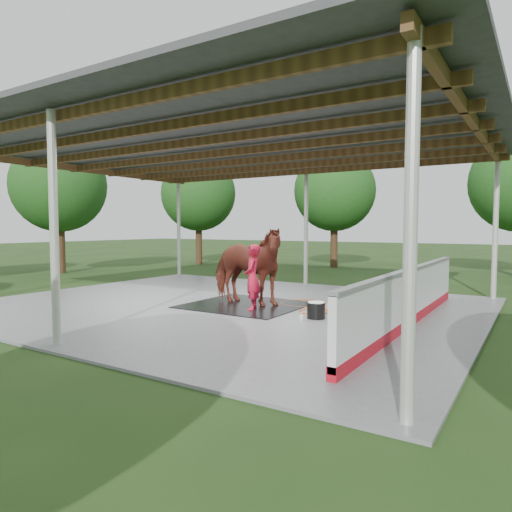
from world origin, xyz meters
The scene contains 12 objects.
ground centered at (0.00, 0.00, 0.00)m, with size 100.00×100.00×0.00m, color #1E3814.
concrete_slab centered at (0.00, 0.00, 0.03)m, with size 12.00×10.00×0.05m, color slate.
pavilion_structure centered at (0.00, 0.00, 3.97)m, with size 12.60×10.60×4.05m.
dasher_board centered at (4.60, 0.00, 0.59)m, with size 0.16×8.00×1.15m.
tree_belt centered at (0.30, 0.90, 3.79)m, with size 28.00×28.00×5.80m.
rubber_mat centered at (0.55, 0.18, 0.06)m, with size 2.79×2.62×0.02m, color black.
horse centered at (0.55, 0.18, 1.03)m, with size 1.04×2.28×1.93m, color maroon.
handler centered at (1.03, -0.28, 0.83)m, with size 0.57×0.37×1.55m, color red.
wash_bucket centered at (2.73, -0.39, 0.23)m, with size 0.39×0.39×0.36m.
soap_bottle_a centered at (3.48, -0.61, 0.22)m, with size 0.13×0.13×0.34m, color silver.
soap_bottle_b centered at (2.55, -0.74, 0.13)m, with size 0.08×0.08×0.17m, color #338CD8.
hose_coil centered at (2.03, 1.00, 0.06)m, with size 2.49×1.83×0.02m.
Camera 1 is at (6.79, -9.27, 2.01)m, focal length 32.00 mm.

